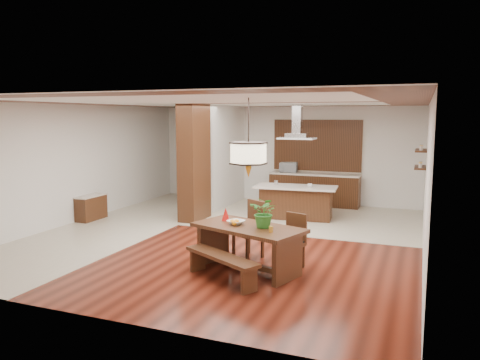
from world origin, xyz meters
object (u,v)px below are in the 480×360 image
at_px(dining_bench, 222,268).
at_px(dining_chair_right, 290,241).
at_px(hallway_console, 91,208).
at_px(dining_table, 248,238).
at_px(foliage_plant, 265,212).
at_px(dining_chair_left, 248,230).
at_px(microwave, 288,167).
at_px(island_cup, 310,185).
at_px(pendant_lantern, 249,138).
at_px(kitchen_island, 296,202).
at_px(fruit_bowl, 236,222).
at_px(range_hood, 297,122).

distance_m(dining_bench, dining_chair_right, 1.35).
relative_size(hallway_console, dining_chair_right, 0.94).
bearing_deg(dining_bench, dining_table, 71.31).
bearing_deg(foliage_plant, dining_chair_left, 128.15).
bearing_deg(foliage_plant, hallway_console, 157.36).
bearing_deg(microwave, island_cup, -67.96).
height_order(pendant_lantern, kitchen_island, pendant_lantern).
bearing_deg(kitchen_island, foliage_plant, -87.22).
distance_m(pendant_lantern, fruit_bowl, 1.46).
bearing_deg(microwave, dining_chair_left, -88.88).
height_order(hallway_console, island_cup, island_cup).
height_order(dining_bench, foliage_plant, foliage_plant).
xyz_separation_m(dining_chair_left, microwave, (-0.77, 5.51, 0.57)).
distance_m(dining_chair_right, foliage_plant, 0.77).
height_order(dining_table, pendant_lantern, pendant_lantern).
relative_size(hallway_console, fruit_bowl, 3.11).
distance_m(dining_bench, foliage_plant, 1.14).
relative_size(dining_chair_left, kitchen_island, 0.50).
height_order(range_hood, microwave, range_hood).
xyz_separation_m(hallway_console, island_cup, (5.14, 1.95, 0.58)).
distance_m(dining_chair_left, island_cup, 3.51).
relative_size(foliage_plant, range_hood, 0.57).
relative_size(dining_bench, fruit_bowl, 5.38).
bearing_deg(dining_chair_left, pendant_lantern, -41.49).
bearing_deg(dining_chair_left, dining_table, -41.49).
bearing_deg(range_hood, dining_bench, -89.23).
relative_size(kitchen_island, range_hood, 2.35).
bearing_deg(range_hood, fruit_bowl, -89.43).
bearing_deg(dining_bench, hallway_console, 149.51).
height_order(dining_bench, dining_chair_left, dining_chair_left).
distance_m(dining_chair_right, kitchen_island, 3.96).
distance_m(dining_table, range_hood, 4.66).
bearing_deg(kitchen_island, pendant_lantern, -91.13).
height_order(dining_chair_right, microwave, microwave).
bearing_deg(foliage_plant, fruit_bowl, 174.16).
height_order(dining_chair_left, fruit_bowl, dining_chair_left).
xyz_separation_m(hallway_console, pendant_lantern, (5.05, -2.21, 1.93)).
xyz_separation_m(kitchen_island, island_cup, (0.37, -0.08, 0.46)).
distance_m(dining_table, pendant_lantern, 1.68).
bearing_deg(fruit_bowl, microwave, 97.28).
bearing_deg(microwave, dining_chair_right, -80.97).
height_order(foliage_plant, kitchen_island, foliage_plant).
relative_size(foliage_plant, fruit_bowl, 1.81).
xyz_separation_m(dining_table, dining_chair_right, (0.62, 0.39, -0.10)).
relative_size(pendant_lantern, foliage_plant, 2.55).
bearing_deg(dining_bench, dining_chair_right, 50.76).
xyz_separation_m(range_hood, island_cup, (0.37, -0.09, -1.57)).
distance_m(pendant_lantern, range_hood, 4.26).
bearing_deg(foliage_plant, range_hood, 97.68).
distance_m(dining_table, fruit_bowl, 0.34).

